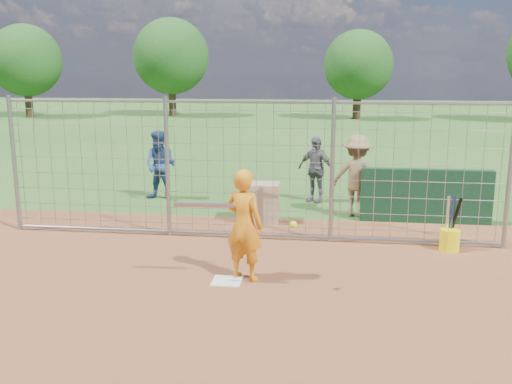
# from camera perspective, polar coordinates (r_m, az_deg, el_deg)

# --- Properties ---
(ground) EXTENTS (100.00, 100.00, 0.00)m
(ground) POSITION_cam_1_polar(r_m,az_deg,el_deg) (8.70, -2.68, -8.48)
(ground) COLOR #2D591E
(ground) RESTS_ON ground
(infield_dirt) EXTENTS (18.00, 18.00, 0.00)m
(infield_dirt) POSITION_cam_1_polar(r_m,az_deg,el_deg) (6.06, -7.95, -18.39)
(infield_dirt) COLOR brown
(infield_dirt) RESTS_ON ground
(home_plate) EXTENTS (0.43, 0.43, 0.02)m
(home_plate) POSITION_cam_1_polar(r_m,az_deg,el_deg) (8.52, -2.92, -8.89)
(home_plate) COLOR silver
(home_plate) RESTS_ON ground
(dugout_wall) EXTENTS (2.60, 0.20, 1.10)m
(dugout_wall) POSITION_cam_1_polar(r_m,az_deg,el_deg) (12.04, 16.60, -0.39)
(dugout_wall) COLOR #11381E
(dugout_wall) RESTS_ON ground
(batter) EXTENTS (0.72, 0.61, 1.67)m
(batter) POSITION_cam_1_polar(r_m,az_deg,el_deg) (8.37, -1.19, -3.29)
(batter) COLOR orange
(batter) RESTS_ON ground
(bystander_a) EXTENTS (0.90, 0.75, 1.65)m
(bystander_a) POSITION_cam_1_polar(r_m,az_deg,el_deg) (13.70, -9.51, 2.62)
(bystander_a) COLOR navy
(bystander_a) RESTS_ON ground
(bystander_b) EXTENTS (0.98, 0.77, 1.55)m
(bystander_b) POSITION_cam_1_polar(r_m,az_deg,el_deg) (13.39, 5.95, 2.28)
(bystander_b) COLOR #5C5B61
(bystander_b) RESTS_ON ground
(bystander_c) EXTENTS (1.19, 0.78, 1.73)m
(bystander_c) POSITION_cam_1_polar(r_m,az_deg,el_deg) (12.17, 10.04, 1.57)
(bystander_c) COLOR olive
(bystander_c) RESTS_ON ground
(equipment_bin) EXTENTS (0.83, 0.59, 0.80)m
(equipment_bin) POSITION_cam_1_polar(r_m,az_deg,el_deg) (11.64, 0.36, -1.06)
(equipment_bin) COLOR tan
(equipment_bin) RESTS_ON ground
(equipment_in_play) EXTENTS (1.76, 0.21, 0.29)m
(equipment_in_play) POSITION_cam_1_polar(r_m,az_deg,el_deg) (8.01, -3.09, -1.79)
(equipment_in_play) COLOR silver
(equipment_in_play) RESTS_ON ground
(bucket_with_bats) EXTENTS (0.34, 0.40, 0.97)m
(bucket_with_bats) POSITION_cam_1_polar(r_m,az_deg,el_deg) (10.38, 18.82, -4.27)
(bucket_with_bats) COLOR #FFEA0D
(bucket_with_bats) RESTS_ON ground
(backstop_fence) EXTENTS (9.08, 0.08, 2.60)m
(backstop_fence) POSITION_cam_1_polar(r_m,az_deg,el_deg) (10.28, -0.78, 2.05)
(backstop_fence) COLOR gray
(backstop_fence) RESTS_ON ground
(tree_line) EXTENTS (44.66, 6.72, 6.48)m
(tree_line) POSITION_cam_1_polar(r_m,az_deg,el_deg) (36.18, 10.42, 13.07)
(tree_line) COLOR #3F2B19
(tree_line) RESTS_ON ground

